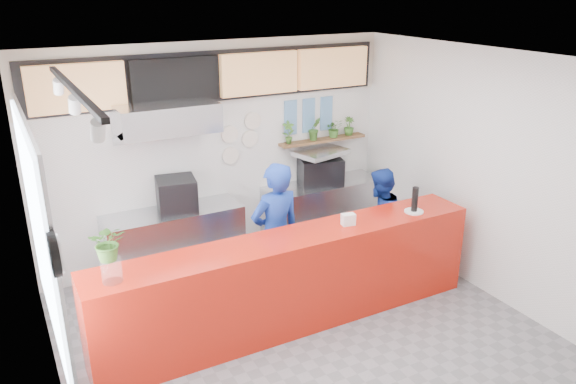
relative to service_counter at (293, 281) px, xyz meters
name	(u,v)px	position (x,y,z in m)	size (l,w,h in m)	color
floor	(310,342)	(0.00, -0.40, -0.55)	(5.00, 5.00, 0.00)	slate
ceiling	(315,63)	(0.00, -0.40, 2.45)	(5.00, 5.00, 0.00)	silver
wall_back	(219,153)	(0.00, 2.10, 0.95)	(5.00, 5.00, 0.00)	white
wall_left	(44,272)	(-2.50, -0.40, 0.95)	(5.00, 5.00, 0.00)	white
wall_right	(492,177)	(2.50, -0.40, 0.95)	(5.00, 5.00, 0.00)	white
service_counter	(293,281)	(0.00, 0.00, 0.00)	(4.50, 0.60, 1.10)	#B71B0D
cream_band	(216,72)	(0.00, 2.09, 2.05)	(5.00, 0.02, 0.80)	beige
prep_bench	(175,243)	(-0.80, 1.80, -0.10)	(1.80, 0.60, 0.90)	#B2B5BA
panini_oven	(177,195)	(-0.73, 1.80, 0.57)	(0.48, 0.48, 0.44)	black
extraction_hood	(166,117)	(-0.80, 1.75, 1.60)	(1.20, 0.70, 0.35)	#B2B5BA
hood_lip	(167,133)	(-0.80, 1.75, 1.40)	(1.20, 0.70, 0.08)	#B2B5BA
right_bench	(323,211)	(1.50, 1.80, -0.10)	(1.80, 0.60, 0.90)	#B2B5BA
espresso_machine	(320,171)	(1.45, 1.80, 0.55)	(0.61, 0.44, 0.39)	black
espresso_tray	(321,152)	(1.45, 1.80, 0.83)	(0.73, 0.51, 0.07)	#B8BBC0
herb_shelf	(323,140)	(1.60, 2.00, 0.95)	(1.40, 0.18, 0.04)	brown
menu_board_far_left	(77,88)	(-1.75, 1.98, 2.00)	(1.10, 0.10, 0.55)	tan
menu_board_mid_left	(175,80)	(-0.59, 1.98, 2.00)	(1.10, 0.10, 0.55)	black
menu_board_mid_right	(259,74)	(0.57, 1.98, 2.00)	(1.10, 0.10, 0.55)	tan
menu_board_far_right	(333,68)	(1.73, 1.98, 2.00)	(1.10, 0.10, 0.55)	tan
soffit	(217,76)	(0.00, 2.06, 2.00)	(4.80, 0.04, 0.65)	black
window_pane	(40,235)	(-2.47, -0.10, 1.15)	(0.04, 2.20, 1.90)	silver
window_frame	(43,235)	(-2.45, -0.10, 1.15)	(0.03, 2.30, 2.00)	#B2B5BA
wall_clock_rim	(54,254)	(-2.46, -1.30, 1.50)	(0.30, 0.30, 0.05)	black
wall_clock_face	(59,253)	(-2.43, -1.30, 1.50)	(0.26, 0.26, 0.02)	white
track_rail	(73,89)	(-2.10, -0.40, 2.39)	(0.05, 2.40, 0.04)	black
dec_plate_a	(230,134)	(0.15, 2.07, 1.20)	(0.24, 0.24, 0.03)	silver
dec_plate_b	(250,139)	(0.45, 2.07, 1.10)	(0.24, 0.24, 0.03)	silver
dec_plate_c	(230,155)	(0.15, 2.07, 0.90)	(0.24, 0.24, 0.03)	silver
dec_plate_d	(253,121)	(0.50, 2.07, 1.35)	(0.24, 0.24, 0.03)	silver
photo_frame_a	(291,109)	(1.10, 2.08, 1.45)	(0.20, 0.02, 0.25)	#598CBF
photo_frame_b	(309,107)	(1.40, 2.08, 1.45)	(0.20, 0.02, 0.25)	#598CBF
photo_frame_c	(326,105)	(1.70, 2.08, 1.45)	(0.20, 0.02, 0.25)	#598CBF
photo_frame_d	(291,126)	(1.10, 2.08, 1.20)	(0.20, 0.02, 0.25)	#598CBF
photo_frame_e	(309,124)	(1.40, 2.08, 1.20)	(0.20, 0.02, 0.25)	#598CBF
photo_frame_f	(326,122)	(1.70, 2.08, 1.20)	(0.20, 0.02, 0.25)	#598CBF
staff_center	(276,235)	(0.06, 0.53, 0.34)	(0.65, 0.43, 1.78)	navy
staff_right	(379,222)	(1.62, 0.58, 0.17)	(0.70, 0.55, 1.44)	navy
herb_a	(288,132)	(1.02, 2.00, 1.14)	(0.17, 0.12, 0.33)	#396924
herb_b	(315,129)	(1.46, 2.00, 1.14)	(0.19, 0.15, 0.34)	#396924
herb_c	(334,128)	(1.80, 2.00, 1.11)	(0.25, 0.21, 0.27)	#396924
herb_d	(349,126)	(2.06, 2.00, 1.11)	(0.15, 0.14, 0.28)	#396924
glass_vase	(112,270)	(-1.93, -0.07, 0.66)	(0.19, 0.19, 0.23)	white
basil_vase	(108,242)	(-1.93, -0.07, 0.95)	(0.32, 0.28, 0.36)	#396924
napkin_holder	(348,219)	(0.70, -0.02, 0.62)	(0.15, 0.09, 0.13)	white
white_plate	(414,211)	(1.61, -0.08, 0.56)	(0.23, 0.23, 0.02)	white
pepper_mill	(415,199)	(1.61, -0.08, 0.72)	(0.08, 0.08, 0.30)	black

